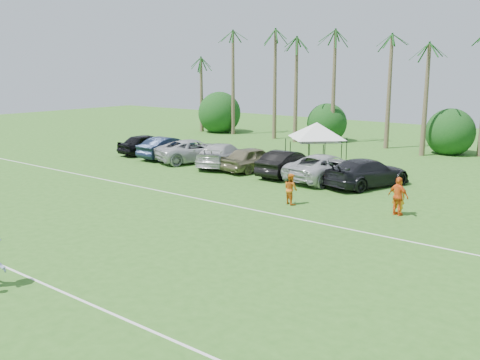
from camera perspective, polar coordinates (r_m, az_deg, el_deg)
The scene contains 24 objects.
field_lines at distance 25.84m, azimuth -13.62°, elevation -4.46°, with size 80.00×12.10×0.01m.
palm_tree_0 at distance 61.44m, azimuth -4.58°, elevation 12.25°, with size 2.40×2.40×8.90m.
palm_tree_1 at distance 58.18m, azimuth -0.87°, elevation 13.16°, with size 2.40×2.40×9.90m.
palm_tree_2 at distance 55.19m, azimuth 3.28°, elevation 14.10°, with size 2.40×2.40×10.90m.
palm_tree_3 at distance 53.04m, azimuth 6.96°, elevation 15.04°, with size 2.40×2.40×11.90m.
palm_tree_4 at distance 50.98m, azimuth 10.81°, elevation 12.14°, with size 2.40×2.40×8.90m.
palm_tree_5 at distance 49.27m, azimuth 15.08°, elevation 12.97°, with size 2.40×2.40×9.90m.
palm_tree_6 at distance 47.84m, azimuth 19.66°, elevation 13.77°, with size 2.40×2.40×10.90m.
bush_tree_0 at distance 60.45m, azimuth -1.74°, elevation 6.89°, with size 4.00×4.00×4.00m.
bush_tree_1 at distance 53.09m, azimuth 9.15°, elevation 6.04°, with size 4.00×4.00×4.00m.
bush_tree_2 at distance 48.44m, azimuth 21.67°, elevation 4.78°, with size 4.00×4.00×4.00m.
sideline_player_a at distance 27.45m, azimuth 16.53°, elevation -1.75°, with size 0.65×0.42×1.77m, color orange.
sideline_player_b at distance 28.42m, azimuth 5.43°, elevation -0.95°, with size 0.81×0.63×1.66m, color orange.
sideline_player_c at distance 27.26m, azimuth 16.53°, elevation -1.68°, with size 1.13×0.47×1.92m, color orange.
canopy_tent_left at distance 38.13m, azimuth 8.21°, elevation 6.11°, with size 4.81×4.81×3.90m.
canopy_tent_right at distance 38.89m, azimuth 8.19°, elevation 5.55°, with size 4.16×4.16×3.37m.
parked_car_0 at distance 45.34m, azimuth -9.92°, elevation 3.81°, with size 2.02×5.02×1.71m, color black.
parked_car_1 at distance 43.07m, azimuth -7.70°, elevation 3.45°, with size 1.81×5.19×1.71m, color #131E33.
parked_car_2 at distance 41.19m, azimuth -4.82°, elevation 3.13°, with size 2.84×6.15×1.71m, color #B7B9BB.
parked_car_3 at distance 39.21m, azimuth -1.93°, elevation 2.72°, with size 2.39×5.89×1.71m, color #BBBBBB.
parked_car_4 at distance 37.51m, azimuth 1.43°, elevation 2.30°, with size 2.02×5.02×1.71m, color #776F51.
parked_car_5 at distance 35.90m, azimuth 5.04°, elevation 1.81°, with size 1.81×5.19×1.71m, color black.
parked_car_6 at distance 34.64m, azimuth 9.17°, elevation 1.33°, with size 2.84×6.15×1.71m, color #B7B8BB.
parked_car_7 at distance 33.42m, azimuth 13.44°, elevation 0.76°, with size 2.39×5.89×1.71m, color black.
Camera 1 is at (19.66, -7.16, 7.18)m, focal length 40.00 mm.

